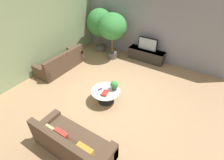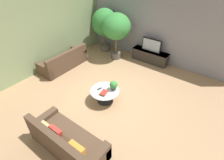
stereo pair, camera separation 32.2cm
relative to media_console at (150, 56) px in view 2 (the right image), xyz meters
name	(u,v)px [view 2 (the right image)]	position (x,y,z in m)	size (l,w,h in m)	color
ground_plane	(109,93)	(-0.14, -2.94, -0.27)	(24.00, 24.00, 0.00)	#9E7A56
back_wall_stone	(154,27)	(-0.14, 0.32, 1.23)	(7.40, 0.12, 3.00)	gray
side_wall_left	(48,31)	(-3.40, -2.74, 1.23)	(0.12, 7.40, 3.00)	gray
media_console	(150,56)	(0.00, 0.00, 0.00)	(1.67, 0.50, 0.53)	#2D2823
television	(152,45)	(0.00, 0.00, 0.53)	(0.87, 0.13, 0.57)	black
coffee_table	(105,94)	(0.01, -3.33, 0.04)	(0.96, 0.96, 0.45)	black
couch_by_wall	(64,62)	(-2.75, -2.69, 0.01)	(0.84, 2.09, 0.84)	#4C3828
couch_near_entry	(67,142)	(0.37, -5.31, 0.02)	(2.08, 0.84, 0.84)	#4C3828
potted_palm_tall	(105,23)	(-2.38, -0.29, 1.10)	(1.21, 1.21, 2.07)	#514C47
potted_palm_corner	(116,28)	(-1.44, -0.67, 1.21)	(1.26, 1.26, 2.10)	#514C47
potted_plant_tabletop	(114,85)	(0.21, -3.12, 0.36)	(0.26, 0.26, 0.33)	#514C47
book_stack	(104,93)	(0.07, -3.47, 0.21)	(0.24, 0.32, 0.06)	gold
remote_black	(99,89)	(-0.18, -3.38, 0.18)	(0.04, 0.16, 0.02)	black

